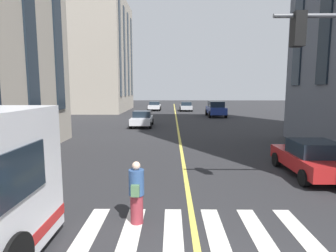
# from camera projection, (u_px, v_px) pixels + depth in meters

# --- Properties ---
(lane_centre_line) EXTENTS (80.00, 0.16, 0.01)m
(lane_centre_line) POSITION_uv_depth(u_px,v_px,m) (178.00, 129.00, 23.81)
(lane_centre_line) COLOR #D8C64C
(lane_centre_line) RESTS_ON ground_plane
(crosswalk_marking) EXTENTS (2.40, 5.45, 0.01)m
(crosswalk_marking) POSITION_uv_depth(u_px,v_px,m) (194.00, 231.00, 6.61)
(crosswalk_marking) COLOR silver
(crosswalk_marking) RESTS_ON ground_plane
(car_white_parked_a) EXTENTS (3.90, 1.89, 1.40)m
(car_white_parked_a) POSITION_uv_depth(u_px,v_px,m) (142.00, 119.00, 25.07)
(car_white_parked_a) COLOR silver
(car_white_parked_a) RESTS_ON ground_plane
(car_silver_far) EXTENTS (3.90, 1.89, 1.40)m
(car_silver_far) POSITION_uv_depth(u_px,v_px,m) (186.00, 106.00, 42.91)
(car_silver_far) COLOR #B7BABF
(car_silver_far) RESTS_ON ground_plane
(car_blue_oncoming) EXTENTS (4.70, 2.14, 1.88)m
(car_blue_oncoming) POSITION_uv_depth(u_px,v_px,m) (216.00, 109.00, 34.13)
(car_blue_oncoming) COLOR navy
(car_blue_oncoming) RESTS_ON ground_plane
(car_red_parked_b) EXTENTS (3.90, 1.89, 1.40)m
(car_red_parked_b) POSITION_uv_depth(u_px,v_px,m) (311.00, 158.00, 10.80)
(car_red_parked_b) COLOR #B21E1E
(car_red_parked_b) RESTS_ON ground_plane
(car_white_trailing) EXTENTS (4.40, 1.95, 1.37)m
(car_white_trailing) POSITION_uv_depth(u_px,v_px,m) (155.00, 106.00, 44.21)
(car_white_trailing) COLOR silver
(car_white_trailing) RESTS_ON ground_plane
(pedestrian_near) EXTENTS (0.50, 0.38, 1.60)m
(pedestrian_near) POSITION_uv_depth(u_px,v_px,m) (137.00, 193.00, 6.92)
(pedestrian_near) COLOR maroon
(pedestrian_near) RESTS_ON ground_plane
(building_left_near) EXTENTS (14.18, 10.24, 16.83)m
(building_left_near) POSITION_uv_depth(u_px,v_px,m) (93.00, 56.00, 42.64)
(building_left_near) COLOR #A89E8E
(building_left_near) RESTS_ON ground_plane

